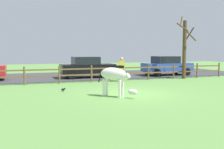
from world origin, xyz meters
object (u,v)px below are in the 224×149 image
(bare_tree, at_px, (185,48))
(zebra, at_px, (115,76))
(parked_car_blue, at_px, (167,65))
(visitor_near_fence, at_px, (122,68))
(parked_car_black, at_px, (87,67))
(crow_on_grass, at_px, (63,89))

(bare_tree, bearing_deg, zebra, -144.16)
(bare_tree, xyz_separation_m, zebra, (-7.45, -5.38, -1.36))
(parked_car_blue, distance_m, visitor_near_fence, 5.69)
(parked_car_black, distance_m, visitor_near_fence, 3.39)
(bare_tree, relative_size, zebra, 2.99)
(visitor_near_fence, bearing_deg, bare_tree, 3.08)
(zebra, relative_size, parked_car_blue, 0.38)
(parked_car_black, relative_size, visitor_near_fence, 2.44)
(parked_car_blue, relative_size, visitor_near_fence, 2.46)
(bare_tree, xyz_separation_m, visitor_near_fence, (-5.08, -0.27, -1.38))
(zebra, xyz_separation_m, parked_car_black, (0.79, 8.10, -0.08))
(bare_tree, xyz_separation_m, parked_car_blue, (-0.03, 2.36, -1.44))
(parked_car_black, height_order, visitor_near_fence, visitor_near_fence)
(crow_on_grass, height_order, visitor_near_fence, visitor_near_fence)
(crow_on_grass, relative_size, visitor_near_fence, 0.13)
(parked_car_blue, bearing_deg, bare_tree, -89.22)
(bare_tree, xyz_separation_m, crow_on_grass, (-9.40, -3.23, -2.16))
(parked_car_blue, bearing_deg, parked_car_black, 176.88)
(bare_tree, height_order, visitor_near_fence, bare_tree)
(bare_tree, distance_m, parked_car_black, 7.34)
(bare_tree, distance_m, visitor_near_fence, 5.27)
(crow_on_grass, xyz_separation_m, parked_car_blue, (9.37, 5.59, 0.72))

